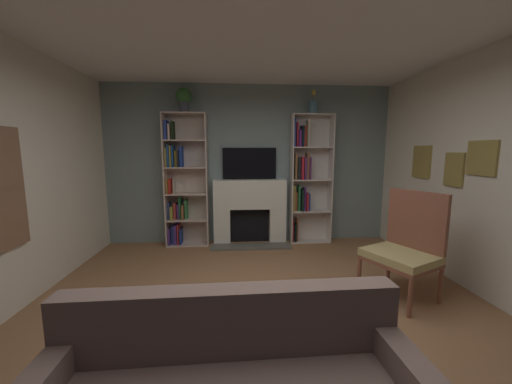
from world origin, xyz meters
name	(u,v)px	position (x,y,z in m)	size (l,w,h in m)	color
ground_plane	(265,330)	(0.00, 0.00, 0.00)	(6.41, 6.41, 0.00)	#926643
wall_back_accent	(249,165)	(0.00, 2.70, 1.36)	(4.99, 0.06, 2.71)	gray
ceiling	(266,2)	(0.00, 0.00, 2.74)	(4.99, 5.46, 0.06)	white
fireplace	(250,209)	(0.00, 2.54, 0.59)	(1.34, 0.55, 1.11)	white
tv	(249,163)	(0.00, 2.64, 1.38)	(0.92, 0.06, 0.54)	black
bookshelf_left	(182,183)	(-1.15, 2.56, 1.06)	(0.70, 0.32, 2.21)	beige
bookshelf_right	(306,178)	(0.98, 2.57, 1.13)	(0.70, 0.28, 2.21)	silver
potted_plant	(184,98)	(-1.06, 2.52, 2.44)	(0.25, 0.25, 0.39)	#46495B
vase_with_flowers	(313,106)	(1.06, 2.52, 2.33)	(0.13, 0.13, 0.40)	teal
armchair	(406,246)	(1.61, 0.53, 0.58)	(0.79, 0.84, 1.17)	brown
coffee_table	(233,320)	(-0.28, -0.37, 0.34)	(0.80, 0.41, 0.40)	brown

